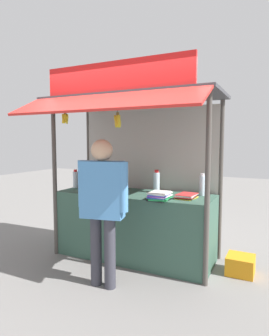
{
  "coord_description": "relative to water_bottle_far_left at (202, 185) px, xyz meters",
  "views": [
    {
      "loc": [
        1.74,
        -3.59,
        1.64
      ],
      "look_at": [
        0.0,
        0.0,
        1.26
      ],
      "focal_mm": 31.17,
      "sensor_mm": 36.0,
      "label": 1
    }
  ],
  "objects": [
    {
      "name": "vendor_person",
      "position": [
        -0.84,
        -1.14,
        -0.06
      ],
      "size": [
        0.63,
        0.29,
        1.65
      ],
      "rotation": [
        0.0,
        0.0,
        3.35
      ],
      "color": "#383842",
      "rests_on": "ground"
    },
    {
      "name": "water_bottle_mid_right",
      "position": [
        -1.9,
        -0.23,
        -0.01
      ],
      "size": [
        0.08,
        0.08,
        0.28
      ],
      "color": "silver",
      "rests_on": "stall_counter"
    },
    {
      "name": "stall_counter",
      "position": [
        -0.88,
        -0.24,
        -0.59
      ],
      "size": [
        2.16,
        0.76,
        0.91
      ],
      "primitive_type": "cube",
      "color": "#385B4C",
      "rests_on": "ground"
    },
    {
      "name": "magazine_stack_back_left",
      "position": [
        -0.4,
        -0.53,
        -0.09
      ],
      "size": [
        0.26,
        0.32,
        0.1
      ],
      "color": "black",
      "rests_on": "stall_counter"
    },
    {
      "name": "water_bottle_far_left",
      "position": [
        0.0,
        0.0,
        0.0
      ],
      "size": [
        0.08,
        0.08,
        0.29
      ],
      "color": "silver",
      "rests_on": "stall_counter"
    },
    {
      "name": "plastic_crate",
      "position": [
        0.52,
        -0.14,
        -0.94
      ],
      "size": [
        0.33,
        0.33,
        0.23
      ],
      "primitive_type": "cube",
      "rotation": [
        0.0,
        0.0,
        -0.02
      ],
      "color": "orange",
      "rests_on": "ground"
    },
    {
      "name": "ground_plane",
      "position": [
        -0.88,
        -0.24,
        -1.05
      ],
      "size": [
        20.0,
        20.0,
        0.0
      ],
      "primitive_type": "plane",
      "color": "slate"
    },
    {
      "name": "water_bottle_front_left",
      "position": [
        -0.63,
        -0.05,
        0.01
      ],
      "size": [
        0.09,
        0.09,
        0.32
      ],
      "color": "silver",
      "rests_on": "stall_counter"
    },
    {
      "name": "magazine_stack_center",
      "position": [
        -1.41,
        -0.35,
        -0.11
      ],
      "size": [
        0.22,
        0.29,
        0.07
      ],
      "color": "orange",
      "rests_on": "stall_counter"
    },
    {
      "name": "magazine_stack_right",
      "position": [
        -0.13,
        -0.27,
        -0.11
      ],
      "size": [
        0.25,
        0.32,
        0.06
      ],
      "color": "yellow",
      "rests_on": "stall_counter"
    },
    {
      "name": "stall_structure",
      "position": [
        -0.88,
        -0.15,
        0.51
      ],
      "size": [
        2.36,
        1.58,
        2.57
      ],
      "color": "#4C4742",
      "rests_on": "ground"
    },
    {
      "name": "banana_bunch_leftmost",
      "position": [
        -1.67,
        -0.72,
        0.88
      ],
      "size": [
        0.1,
        0.1,
        0.23
      ],
      "color": "#332D23"
    },
    {
      "name": "banana_bunch_rightmost",
      "position": [
        -0.87,
        -0.72,
        0.82
      ],
      "size": [
        0.1,
        0.1,
        0.29
      ],
      "color": "#332D23"
    },
    {
      "name": "magazine_stack_mid_left",
      "position": [
        -1.12,
        -0.5,
        -0.11
      ],
      "size": [
        0.21,
        0.29,
        0.06
      ],
      "color": "purple",
      "rests_on": "stall_counter"
    },
    {
      "name": "water_bottle_rear_center",
      "position": [
        -1.1,
        -0.18,
        0.01
      ],
      "size": [
        0.09,
        0.09,
        0.31
      ],
      "color": "silver",
      "rests_on": "stall_counter"
    }
  ]
}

